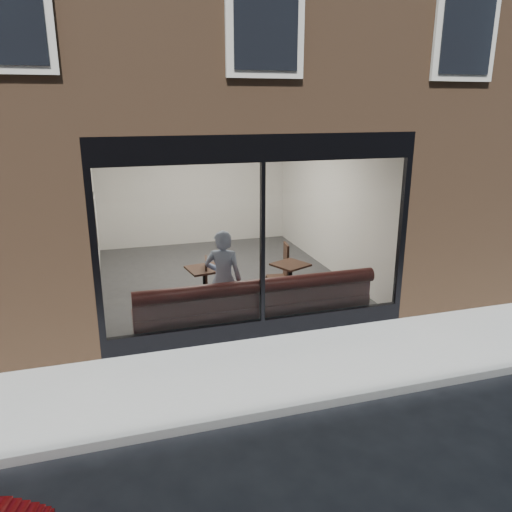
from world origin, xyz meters
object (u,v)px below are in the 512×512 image
object	(u,v)px
cafe_chair_right	(277,278)
cafe_chair_left	(197,295)
cafe_table_left	(205,269)
cafe_table_right	(290,265)
banquette	(255,314)
person	(223,279)

from	to	relation	value
cafe_chair_right	cafe_chair_left	bearing A→B (deg)	24.13
cafe_table_left	cafe_chair_left	xyz separation A→B (m)	(-0.16, 0.02, -0.50)
cafe_table_left	cafe_table_right	distance (m)	1.60
cafe_table_left	cafe_table_right	world-z (taller)	same
banquette	cafe_table_right	size ratio (longest dim) A/B	7.03
cafe_table_right	person	bearing A→B (deg)	-154.65
person	cafe_chair_right	bearing A→B (deg)	-112.76
banquette	cafe_table_left	size ratio (longest dim) A/B	6.73
person	cafe_table_right	xyz separation A→B (m)	(1.45, 0.69, -0.10)
cafe_table_right	cafe_chair_left	size ratio (longest dim) A/B	1.49
cafe_chair_left	cafe_table_right	bearing A→B (deg)	-176.86
person	cafe_table_left	distance (m)	0.91
person	cafe_chair_left	size ratio (longest dim) A/B	4.37
cafe_chair_left	cafe_chair_right	bearing A→B (deg)	-153.32
person	cafe_chair_right	size ratio (longest dim) A/B	4.45
banquette	cafe_chair_right	xyz separation A→B (m)	(0.95, 1.60, 0.01)
cafe_table_right	cafe_chair_right	size ratio (longest dim) A/B	1.52
banquette	cafe_chair_right	bearing A→B (deg)	59.45
person	cafe_table_left	world-z (taller)	person
banquette	cafe_table_left	xyz separation A→B (m)	(-0.63, 1.09, 0.52)
cafe_table_right	cafe_chair_left	bearing A→B (deg)	172.31
banquette	person	size ratio (longest dim) A/B	2.39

